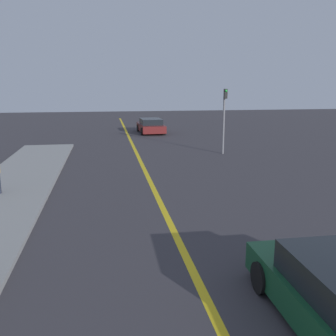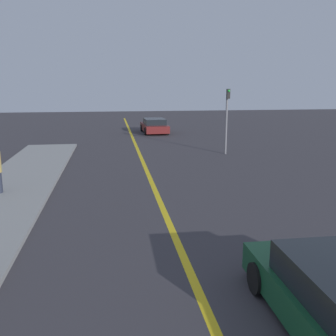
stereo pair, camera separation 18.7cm
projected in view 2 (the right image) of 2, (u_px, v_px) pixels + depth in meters
The scene contains 3 objects.
road_center_line at pixel (149, 176), 16.77m from camera, with size 0.20×60.00×0.01m.
car_ahead_center at pixel (154, 126), 31.68m from camera, with size 2.14×4.28×1.23m.
traffic_light at pixel (227, 114), 21.65m from camera, with size 0.18×0.40×3.78m.
Camera 2 is at (-1.61, 1.77, 4.03)m, focal length 40.00 mm.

